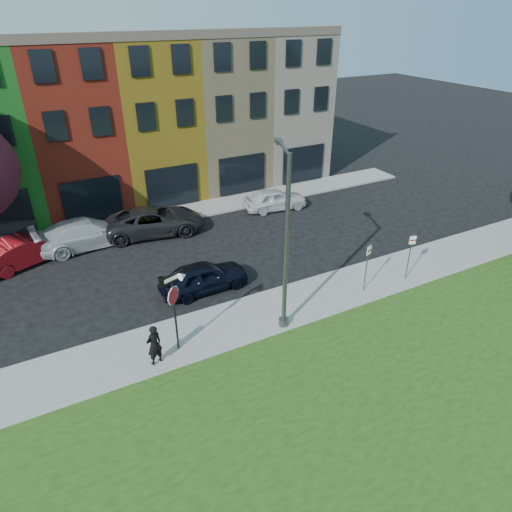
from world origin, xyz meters
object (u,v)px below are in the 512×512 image
stop_sign (173,297)px  sedan_near (204,277)px  man (154,345)px  street_lamp (285,244)px

stop_sign → sedan_near: stop_sign is taller
stop_sign → man: stop_sign is taller
stop_sign → man: bearing=-178.3°
stop_sign → sedan_near: size_ratio=0.81×
sedan_near → stop_sign: bearing=143.7°
sedan_near → street_lamp: bearing=-155.6°
stop_sign → street_lamp: bearing=-22.9°
man → sedan_near: 5.28m
stop_sign → man: size_ratio=2.02×
stop_sign → man: (-0.99, -0.35, -1.55)m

